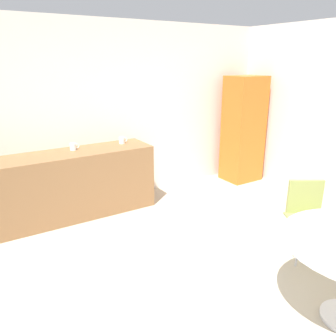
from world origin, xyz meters
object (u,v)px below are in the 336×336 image
(chair_olive, at_px, (307,210))
(mug_white, at_px, (122,140))
(mug_green, at_px, (73,147))
(locker_cabinet, at_px, (243,129))

(chair_olive, height_order, mug_white, mug_white)
(mug_green, bearing_deg, mug_white, -0.02)
(locker_cabinet, height_order, chair_olive, locker_cabinet)
(locker_cabinet, distance_m, chair_olive, 2.49)
(mug_white, relative_size, mug_green, 1.00)
(mug_white, xyz_separation_m, mug_green, (-0.71, 0.00, 0.00))
(chair_olive, xyz_separation_m, mug_green, (-1.78, 2.37, 0.43))
(locker_cabinet, relative_size, mug_green, 13.98)
(chair_olive, distance_m, mug_white, 2.63)
(locker_cabinet, distance_m, mug_green, 2.92)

